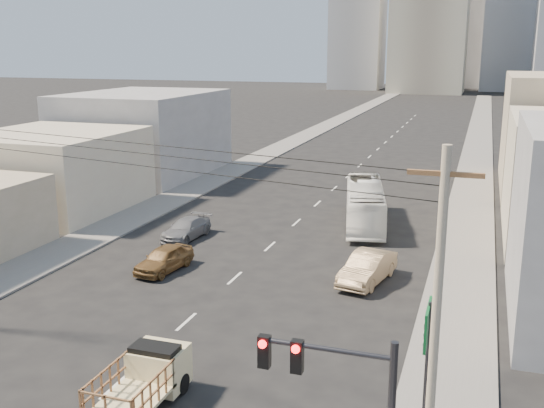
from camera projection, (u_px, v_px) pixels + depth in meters
The scene contains 16 objects.
sidewalk_left at pixel (304, 136), 89.83m from camera, with size 3.50×180.00×0.12m, color slate.
sidewalk_right at pixel (478, 144), 82.60m from camera, with size 3.50×180.00×0.12m, color slate.
lane_dashes at pixel (365, 161), 70.57m from camera, with size 0.15×104.00×0.01m.
flatbed_pickup at pixel (144, 378), 22.00m from camera, with size 1.95×4.41×1.90m.
city_bus at pixel (365, 204), 44.86m from camera, with size 2.50×10.69×2.98m, color white.
sedan_brown at pixel (164, 259), 35.64m from camera, with size 1.67×4.15×1.41m, color brown.
sedan_tan at pixel (367, 268), 33.88m from camera, with size 1.70×4.86×1.60m, color #A3845F.
sedan_grey at pixel (186, 229), 41.78m from camera, with size 1.80×4.42×1.28m, color slate.
green_sign at pixel (427, 342), 18.81m from camera, with size 0.18×1.60×5.00m.
utility_pole at pixel (435, 334), 16.06m from camera, with size 1.80×0.24×10.00m.
overhead_wires at pixel (91, 149), 21.00m from camera, with size 23.01×5.02×0.72m.
bldg_left_mid at pixel (53, 171), 48.99m from camera, with size 11.00×12.00×6.00m, color #C1B29B.
bldg_left_far at pixel (144, 133), 62.72m from camera, with size 12.00×16.00×8.00m, color gray.
midrise_ne at pixel (514, 20), 181.84m from camera, with size 16.00×16.00×40.00m, color #97999F.
midrise_nw at pixel (358, 32), 191.48m from camera, with size 15.00×15.00×34.00m, color #97999F.
midrise_back at pixel (472, 16), 198.87m from camera, with size 18.00×18.00×44.00m, color gray.
Camera 1 is at (12.28, -16.36, 12.21)m, focal length 42.00 mm.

